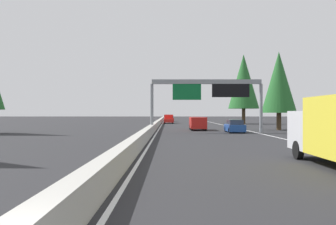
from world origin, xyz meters
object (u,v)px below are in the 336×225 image
(sign_gantry_overhead, at_px, (208,90))
(conifer_right_mid, at_px, (244,82))
(minivan_mid_center, at_px, (198,123))
(pickup_distant_b, at_px, (169,119))
(sedan_mid_left, at_px, (170,119))
(conifer_right_near, at_px, (279,82))
(sedan_far_left, at_px, (235,126))

(sign_gantry_overhead, height_order, conifer_right_mid, conifer_right_mid)
(minivan_mid_center, height_order, conifer_right_mid, conifer_right_mid)
(conifer_right_mid, bearing_deg, pickup_distant_b, 76.49)
(sedan_mid_left, height_order, conifer_right_near, conifer_right_near)
(sign_gantry_overhead, bearing_deg, minivan_mid_center, 6.08)
(minivan_mid_center, distance_m, conifer_right_mid, 30.37)
(sedan_mid_left, xyz_separation_m, conifer_right_near, (-46.75, -14.00, 5.55))
(sign_gantry_overhead, height_order, conifer_right_near, conifer_right_near)
(conifer_right_near, relative_size, conifer_right_mid, 0.73)
(sedan_mid_left, xyz_separation_m, pickup_distant_b, (-16.33, 0.42, 0.23))
(sign_gantry_overhead, relative_size, pickup_distant_b, 2.26)
(sign_gantry_overhead, height_order, minivan_mid_center, sign_gantry_overhead)
(sedan_mid_left, xyz_separation_m, conifer_right_mid, (-19.99, -14.78, 7.90))
(sedan_far_left, bearing_deg, pickup_distant_b, 11.80)
(conifer_right_near, bearing_deg, pickup_distant_b, 25.36)
(conifer_right_near, height_order, conifer_right_mid, conifer_right_mid)
(sedan_far_left, bearing_deg, minivan_mid_center, 33.96)
(sedan_far_left, distance_m, pickup_distant_b, 37.17)
(minivan_mid_center, relative_size, conifer_right_near, 0.49)
(pickup_distant_b, bearing_deg, conifer_right_near, -154.64)
(sedan_far_left, xyz_separation_m, conifer_right_near, (5.96, -6.82, 5.55))
(sedan_far_left, height_order, pickup_distant_b, pickup_distant_b)
(sedan_far_left, bearing_deg, conifer_right_mid, -13.07)
(sedan_far_left, relative_size, sedan_mid_left, 1.00)
(conifer_right_near, distance_m, conifer_right_mid, 26.88)
(sign_gantry_overhead, distance_m, minivan_mid_center, 7.39)
(minivan_mid_center, relative_size, conifer_right_mid, 0.35)
(sign_gantry_overhead, distance_m, conifer_right_mid, 35.28)
(sign_gantry_overhead, xyz_separation_m, conifer_right_mid, (33.40, -10.71, 3.80))
(sign_gantry_overhead, bearing_deg, sedan_far_left, -77.91)
(conifer_right_mid, bearing_deg, conifer_right_near, 178.34)
(sign_gantry_overhead, bearing_deg, conifer_right_mid, -17.78)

